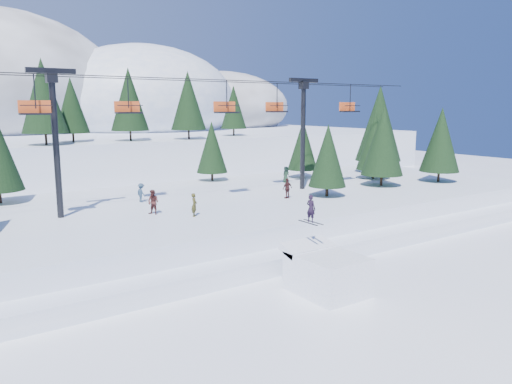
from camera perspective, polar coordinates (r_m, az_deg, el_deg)
ground at (r=26.89m, az=8.29°, el=-12.72°), size 160.00×160.00×0.00m
mid_shelf at (r=40.95m, az=-8.94°, el=-3.03°), size 70.00×22.00×2.50m
berm at (r=32.66m, az=-1.28°, el=-7.49°), size 70.00×6.00×1.10m
mountain_ridge at (r=92.31m, az=-27.20°, el=8.33°), size 119.00×60.00×26.46m
jump_kicker at (r=28.25m, az=7.98°, el=-8.99°), size 3.21×4.41×5.31m
chairlift at (r=40.67m, az=-7.35°, el=8.40°), size 46.00×3.21×10.28m
conifer_stand at (r=43.27m, az=-3.69°, el=5.36°), size 62.57×17.57×10.16m
distant_skiers at (r=39.16m, az=-9.38°, el=-0.50°), size 30.97×9.65×1.81m
banner_near at (r=33.90m, az=9.37°, el=-6.99°), size 2.74×0.87×0.90m
banner_far at (r=37.58m, az=13.78°, el=-5.47°), size 2.84×0.41×0.90m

